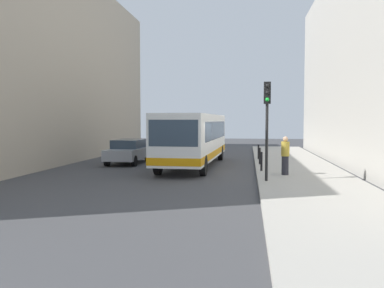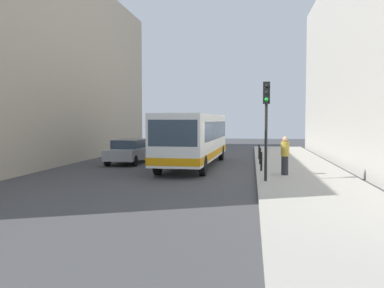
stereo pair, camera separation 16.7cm
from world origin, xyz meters
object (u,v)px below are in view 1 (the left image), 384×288
at_px(bollard_far, 259,152).
at_px(bollard_near, 261,161).
at_px(bus, 194,137).
at_px(bollard_mid, 260,156).
at_px(traffic_light, 267,112).
at_px(car_beside_bus, 128,151).
at_px(pedestrian_near_signal, 285,156).

bearing_deg(bollard_far, bollard_near, -90.00).
relative_size(bus, bollard_mid, 11.69).
bearing_deg(bollard_near, bollard_far, 90.00).
bearing_deg(traffic_light, bollard_near, 91.67).
distance_m(traffic_light, bollard_mid, 6.97).
relative_size(bollard_near, bollard_mid, 1.00).
distance_m(traffic_light, bollard_far, 9.96).
bearing_deg(bollard_near, car_beside_bus, 154.43).
bearing_deg(bollard_mid, bollard_far, 90.00).
bearing_deg(bollard_near, bus, 142.35).
xyz_separation_m(car_beside_bus, pedestrian_near_signal, (9.05, -5.22, 0.26)).
relative_size(bollard_mid, pedestrian_near_signal, 0.53).
relative_size(bus, car_beside_bus, 2.51).
relative_size(bollard_near, pedestrian_near_signal, 0.53).
bearing_deg(traffic_light, bollard_far, 90.59).
height_order(bollard_near, pedestrian_near_signal, pedestrian_near_signal).
distance_m(bollard_near, pedestrian_near_signal, 1.78).
distance_m(bollard_mid, bollard_far, 3.13).
xyz_separation_m(traffic_light, pedestrian_near_signal, (0.94, 2.04, -1.96)).
xyz_separation_m(bollard_near, bollard_mid, (0.00, 3.13, 0.00)).
bearing_deg(bollard_far, car_beside_bus, -163.21).
bearing_deg(bus, car_beside_bus, -10.15).
bearing_deg(bollard_far, bus, -138.47).
relative_size(bus, bollard_near, 11.69).
height_order(bus, pedestrian_near_signal, bus).
height_order(bollard_mid, pedestrian_near_signal, pedestrian_near_signal).
distance_m(bus, bollard_far, 5.16).
xyz_separation_m(car_beside_bus, traffic_light, (8.11, -7.26, 2.22)).
distance_m(car_beside_bus, traffic_light, 11.11).
bearing_deg(traffic_light, car_beside_bus, 138.18).
distance_m(bollard_far, pedestrian_near_signal, 7.71).
distance_m(bus, bollard_mid, 3.93).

